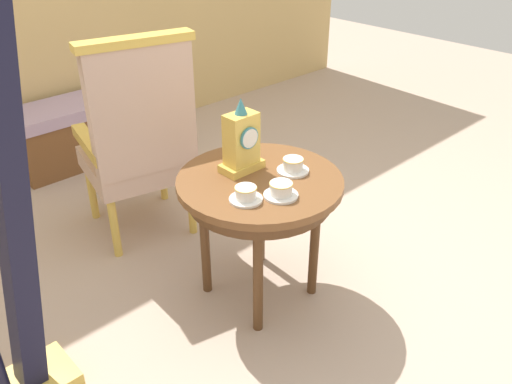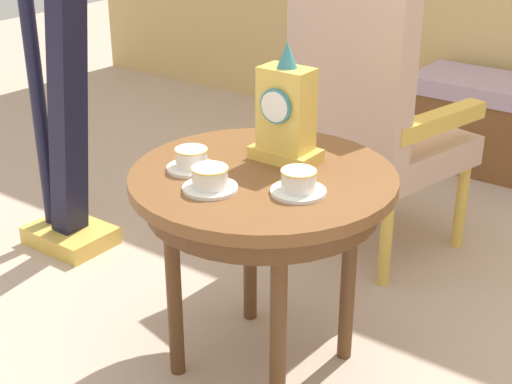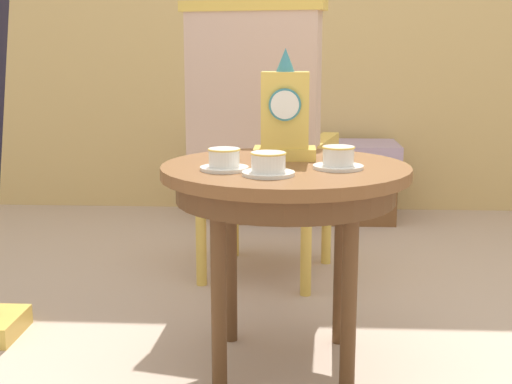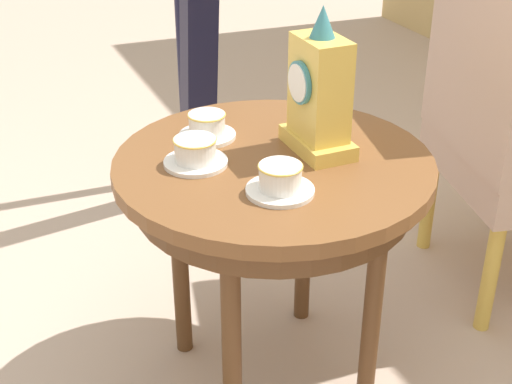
# 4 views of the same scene
# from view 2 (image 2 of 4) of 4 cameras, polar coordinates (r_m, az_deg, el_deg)

# --- Properties ---
(ground_plane) EXTENTS (10.00, 10.00, 0.00)m
(ground_plane) POSITION_cam_2_polar(r_m,az_deg,el_deg) (2.31, 1.88, -13.80)
(ground_plane) COLOR #BCA38E
(side_table) EXTENTS (0.73, 0.73, 0.63)m
(side_table) POSITION_cam_2_polar(r_m,az_deg,el_deg) (2.07, 0.52, -0.44)
(side_table) COLOR brown
(side_table) RESTS_ON ground
(teacup_left) EXTENTS (0.14, 0.14, 0.06)m
(teacup_left) POSITION_cam_2_polar(r_m,az_deg,el_deg) (2.06, -4.89, 2.41)
(teacup_left) COLOR white
(teacup_left) RESTS_ON side_table
(teacup_right) EXTENTS (0.14, 0.14, 0.06)m
(teacup_right) POSITION_cam_2_polar(r_m,az_deg,el_deg) (1.93, -3.49, 0.95)
(teacup_right) COLOR white
(teacup_right) RESTS_ON side_table
(teacup_center) EXTENTS (0.14, 0.14, 0.06)m
(teacup_center) POSITION_cam_2_polar(r_m,az_deg,el_deg) (1.91, 3.22, 0.69)
(teacup_center) COLOR white
(teacup_center) RESTS_ON side_table
(mantel_clock) EXTENTS (0.19, 0.11, 0.34)m
(mantel_clock) POSITION_cam_2_polar(r_m,az_deg,el_deg) (2.08, 2.27, 5.86)
(mantel_clock) COLOR gold
(mantel_clock) RESTS_ON side_table
(armchair) EXTENTS (0.65, 0.64, 1.14)m
(armchair) POSITION_cam_2_polar(r_m,az_deg,el_deg) (2.75, 8.46, 6.48)
(armchair) COLOR #CCA893
(armchair) RESTS_ON ground
(harp) EXTENTS (0.40, 0.24, 1.83)m
(harp) POSITION_cam_2_polar(r_m,az_deg,el_deg) (2.81, -14.78, 9.47)
(harp) COLOR gold
(harp) RESTS_ON ground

